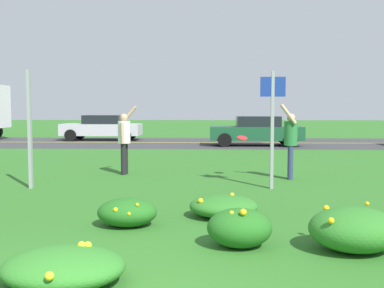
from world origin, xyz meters
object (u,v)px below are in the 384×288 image
(sign_post_near_path, at_px, (30,130))
(car_silver_center_right, at_px, (102,127))
(person_catcher_green_shirt, at_px, (291,140))
(frisbee_red, at_px, (242,138))
(car_dark_green_center_left, at_px, (256,131))
(sign_post_by_roadside, at_px, (272,118))
(person_thrower_white_shirt, at_px, (124,138))

(sign_post_near_path, distance_m, car_silver_center_right, 16.29)
(person_catcher_green_shirt, bearing_deg, car_silver_center_right, 120.05)
(frisbee_red, xyz_separation_m, car_dark_green_center_left, (1.38, 10.63, -0.30))
(frisbee_red, bearing_deg, car_silver_center_right, 116.71)
(car_dark_green_center_left, bearing_deg, person_catcher_green_shirt, -90.83)
(sign_post_by_roadside, bearing_deg, car_dark_green_center_left, 86.20)
(sign_post_near_path, bearing_deg, car_silver_center_right, 97.84)
(sign_post_by_roadside, height_order, person_catcher_green_shirt, sign_post_by_roadside)
(sign_post_by_roadside, bearing_deg, frisbee_red, 108.16)
(sign_post_near_path, xyz_separation_m, frisbee_red, (4.93, 1.91, -0.30))
(car_dark_green_center_left, bearing_deg, car_silver_center_right, 157.19)
(person_thrower_white_shirt, xyz_separation_m, person_catcher_green_shirt, (4.44, -0.68, 0.01))
(person_thrower_white_shirt, relative_size, person_catcher_green_shirt, 0.98)
(person_catcher_green_shirt, xyz_separation_m, car_silver_center_right, (-8.37, 14.47, -0.29))
(person_thrower_white_shirt, height_order, person_catcher_green_shirt, person_catcher_green_shirt)
(sign_post_near_path, height_order, frisbee_red, sign_post_near_path)
(person_thrower_white_shirt, bearing_deg, person_catcher_green_shirt, -8.73)
(sign_post_by_roadside, height_order, person_thrower_white_shirt, sign_post_by_roadside)
(person_thrower_white_shirt, relative_size, car_dark_green_center_left, 0.42)
(sign_post_by_roadside, relative_size, person_catcher_green_shirt, 1.37)
(sign_post_by_roadside, xyz_separation_m, frisbee_red, (-0.56, 1.71, -0.56))
(person_thrower_white_shirt, relative_size, frisbee_red, 6.83)
(sign_post_near_path, distance_m, person_thrower_white_shirt, 2.91)
(sign_post_near_path, height_order, car_silver_center_right, sign_post_near_path)
(sign_post_by_roadside, bearing_deg, person_catcher_green_shirt, 65.58)
(car_silver_center_right, bearing_deg, sign_post_near_path, -82.16)
(car_silver_center_right, bearing_deg, person_catcher_green_shirt, -59.95)
(sign_post_by_roadside, xyz_separation_m, person_catcher_green_shirt, (0.66, 1.45, -0.58))
(person_thrower_white_shirt, distance_m, person_catcher_green_shirt, 4.49)
(sign_post_by_roadside, distance_m, car_dark_green_center_left, 12.40)
(frisbee_red, relative_size, car_dark_green_center_left, 0.06)
(person_catcher_green_shirt, relative_size, car_silver_center_right, 0.43)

